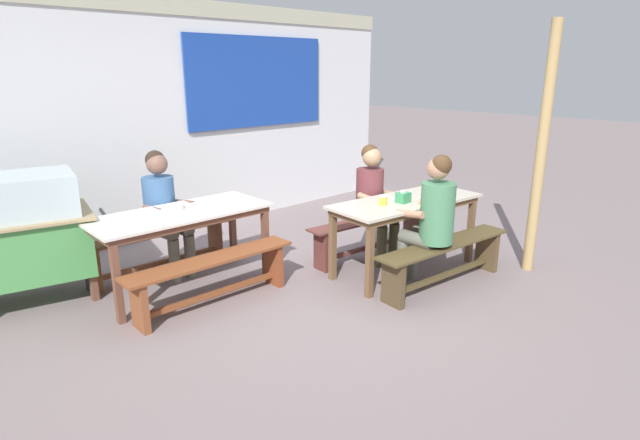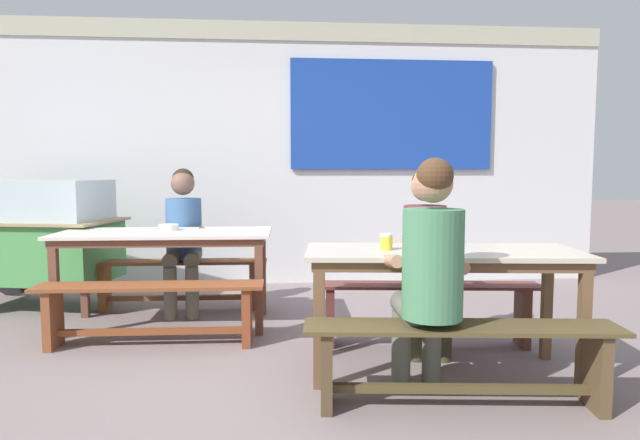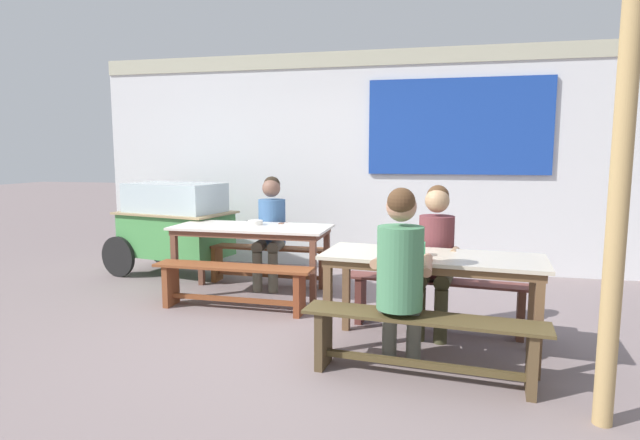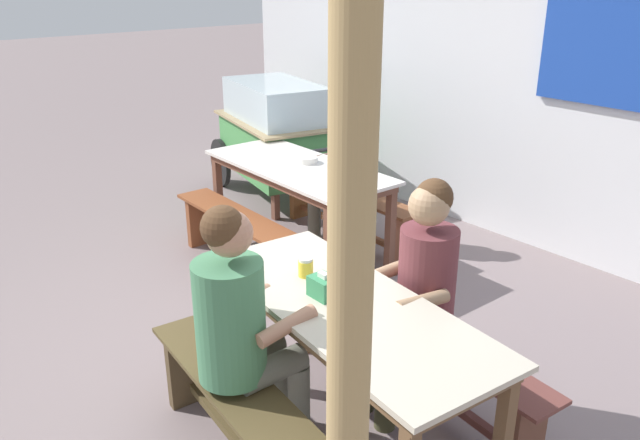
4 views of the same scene
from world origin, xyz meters
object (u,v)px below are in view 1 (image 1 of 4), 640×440
object	(u,v)px
person_center_facing	(163,206)
person_near_front	(432,215)
bench_far_front	(212,274)
condiment_jar	(383,200)
dining_table_far	(180,219)
person_right_near_table	(374,196)
wooden_support_post	(541,152)
food_cart	(5,233)
bench_far_back	(159,245)
tissue_box	(403,197)
bench_near_back	(370,232)
bench_near_front	(444,258)
soup_bowl	(175,207)
dining_table_near	(406,207)

from	to	relation	value
person_center_facing	person_near_front	xyz separation A→B (m)	(1.62, -2.10, 0.02)
bench_far_front	condiment_jar	bearing A→B (deg)	-22.29
dining_table_far	person_center_facing	distance (m)	0.46
person_right_near_table	bench_far_front	bearing A→B (deg)	173.79
condiment_jar	wooden_support_post	size ratio (longest dim) A/B	0.04
bench_far_front	condiment_jar	size ratio (longest dim) A/B	16.29
food_cart	person_right_near_table	world-z (taller)	person_right_near_table
bench_far_back	bench_far_front	xyz separation A→B (m)	(-0.02, -1.05, 0.00)
food_cart	person_center_facing	bearing A→B (deg)	-11.45
bench_far_back	person_right_near_table	bearing A→B (deg)	-33.47
person_near_front	wooden_support_post	distance (m)	1.37
food_cart	wooden_support_post	size ratio (longest dim) A/B	0.73
person_right_near_table	condiment_jar	world-z (taller)	person_right_near_table
tissue_box	condiment_jar	distance (m)	0.24
bench_far_front	person_right_near_table	bearing A→B (deg)	-6.21
person_near_front	wooden_support_post	xyz separation A→B (m)	(1.19, -0.45, 0.51)
bench_far_back	bench_near_back	bearing A→B (deg)	-31.73
bench_far_front	bench_near_front	world-z (taller)	same
bench_far_front	tissue_box	world-z (taller)	tissue_box
soup_bowl	dining_table_near	bearing A→B (deg)	-34.42
person_center_facing	person_near_front	distance (m)	2.66
tissue_box	soup_bowl	xyz separation A→B (m)	(-1.77, 1.34, -0.03)
person_near_front	soup_bowl	size ratio (longest dim) A/B	8.22
bench_near_front	dining_table_far	bearing A→B (deg)	136.96
bench_near_back	bench_near_front	bearing A→B (deg)	-95.88
food_cart	wooden_support_post	bearing A→B (deg)	-34.11
bench_far_back	wooden_support_post	xyz separation A→B (m)	(2.87, -2.62, 0.96)
bench_far_back	food_cart	world-z (taller)	food_cart
dining_table_far	tissue_box	world-z (taller)	tissue_box
bench_near_front	soup_bowl	xyz separation A→B (m)	(-1.84, 1.82, 0.50)
wooden_support_post	bench_near_back	bearing A→B (deg)	123.08
person_near_front	bench_near_back	bearing A→B (deg)	74.90
bench_far_back	soup_bowl	xyz separation A→B (m)	(-0.00, -0.43, 0.50)
bench_near_back	person_right_near_table	world-z (taller)	person_right_near_table
bench_far_back	wooden_support_post	bearing A→B (deg)	-42.45
bench_near_back	wooden_support_post	xyz separation A→B (m)	(0.93, -1.42, 0.97)
condiment_jar	soup_bowl	xyz separation A→B (m)	(-1.55, 1.27, -0.02)
person_near_front	tissue_box	distance (m)	0.42
dining_table_near	person_right_near_table	distance (m)	0.46
person_center_facing	condiment_jar	size ratio (longest dim) A/B	12.93
person_right_near_table	person_near_front	world-z (taller)	person_near_front
condiment_jar	soup_bowl	size ratio (longest dim) A/B	0.62
bench_far_back	bench_far_front	world-z (taller)	same
dining_table_far	person_center_facing	bearing A→B (deg)	81.95
condiment_jar	food_cart	bearing A→B (deg)	146.31
dining_table_far	person_near_front	bearing A→B (deg)	-44.27
bench_near_front	person_right_near_table	bearing A→B (deg)	85.39
bench_far_front	bench_near_back	size ratio (longest dim) A/B	0.99
person_center_facing	tissue_box	world-z (taller)	person_center_facing
wooden_support_post	bench_far_back	bearing A→B (deg)	137.55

